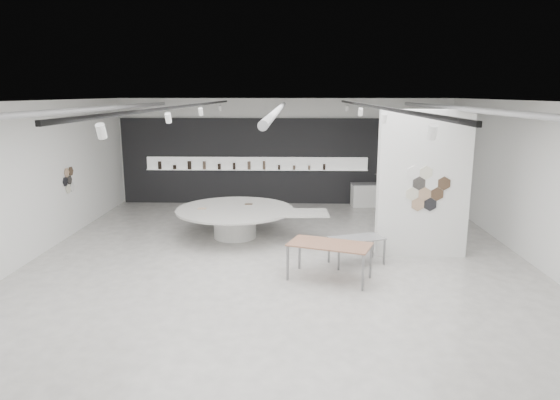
{
  "coord_description": "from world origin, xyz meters",
  "views": [
    {
      "loc": [
        0.34,
        -11.04,
        3.97
      ],
      "look_at": [
        0.0,
        1.2,
        1.35
      ],
      "focal_mm": 32.0,
      "sensor_mm": 36.0,
      "label": 1
    }
  ],
  "objects_px": {
    "sample_table_wood": "(330,246)",
    "sample_table_stone": "(357,240)",
    "kitchen_counter": "(372,195)",
    "partition_column": "(423,184)",
    "display_island": "(237,219)"
  },
  "relations": [
    {
      "from": "display_island",
      "to": "kitchen_counter",
      "type": "height_order",
      "value": "kitchen_counter"
    },
    {
      "from": "partition_column",
      "to": "sample_table_stone",
      "type": "bearing_deg",
      "value": -157.17
    },
    {
      "from": "partition_column",
      "to": "sample_table_stone",
      "type": "relative_size",
      "value": 2.59
    },
    {
      "from": "sample_table_stone",
      "to": "kitchen_counter",
      "type": "xyz_separation_m",
      "value": [
        1.29,
        6.22,
        -0.17
      ]
    },
    {
      "from": "display_island",
      "to": "sample_table_stone",
      "type": "relative_size",
      "value": 3.1
    },
    {
      "from": "partition_column",
      "to": "sample_table_stone",
      "type": "height_order",
      "value": "partition_column"
    },
    {
      "from": "kitchen_counter",
      "to": "sample_table_wood",
      "type": "bearing_deg",
      "value": -110.86
    },
    {
      "from": "partition_column",
      "to": "sample_table_stone",
      "type": "distance_m",
      "value": 2.17
    },
    {
      "from": "sample_table_wood",
      "to": "sample_table_stone",
      "type": "distance_m",
      "value": 1.27
    },
    {
      "from": "partition_column",
      "to": "sample_table_wood",
      "type": "height_order",
      "value": "partition_column"
    },
    {
      "from": "partition_column",
      "to": "sample_table_stone",
      "type": "xyz_separation_m",
      "value": [
        -1.66,
        -0.7,
        -1.21
      ]
    },
    {
      "from": "partition_column",
      "to": "display_island",
      "type": "height_order",
      "value": "partition_column"
    },
    {
      "from": "partition_column",
      "to": "kitchen_counter",
      "type": "xyz_separation_m",
      "value": [
        -0.36,
        5.53,
        -1.39
      ]
    },
    {
      "from": "sample_table_stone",
      "to": "sample_table_wood",
      "type": "bearing_deg",
      "value": -124.43
    },
    {
      "from": "sample_table_stone",
      "to": "kitchen_counter",
      "type": "height_order",
      "value": "kitchen_counter"
    }
  ]
}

